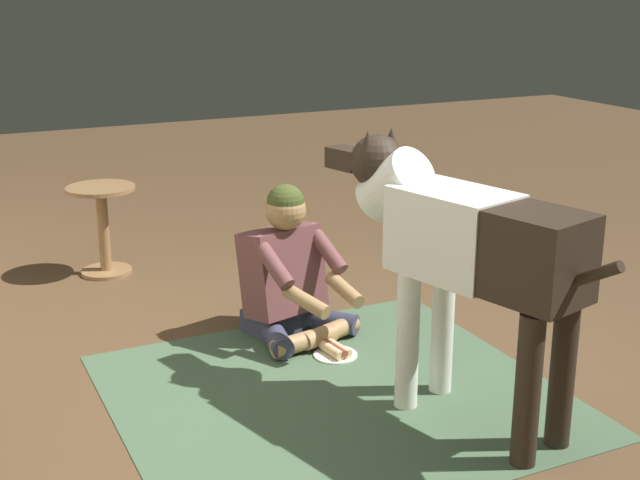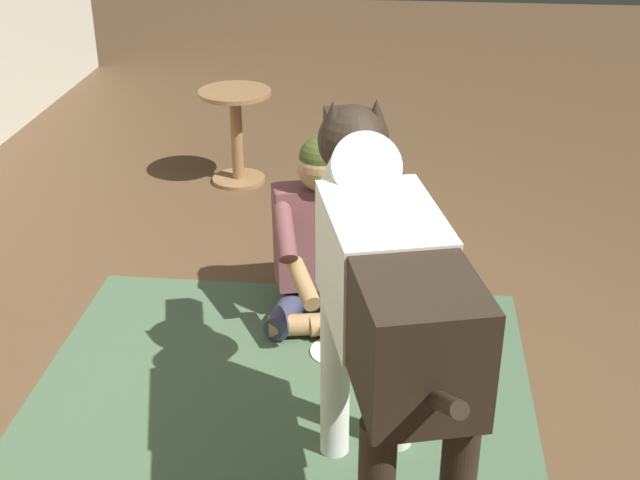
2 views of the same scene
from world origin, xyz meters
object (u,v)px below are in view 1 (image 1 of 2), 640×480
object	(u,v)px
person_sitting_on_floor	(289,275)
large_dog	(463,245)
hot_dog_on_plate	(335,351)
round_side_table	(103,222)

from	to	relation	value
person_sitting_on_floor	large_dog	xyz separation A→B (m)	(-1.10, -0.29, 0.43)
hot_dog_on_plate	round_side_table	xyz separation A→B (m)	(1.75, 0.74, 0.31)
person_sitting_on_floor	large_dog	world-z (taller)	large_dog
person_sitting_on_floor	round_side_table	size ratio (longest dim) A/B	1.43
hot_dog_on_plate	person_sitting_on_floor	bearing A→B (deg)	15.03
large_dog	hot_dog_on_plate	size ratio (longest dim) A/B	6.75
round_side_table	large_dog	bearing A→B (deg)	-159.29
hot_dog_on_plate	round_side_table	size ratio (longest dim) A/B	0.39
large_dog	round_side_table	distance (m)	2.71
hot_dog_on_plate	round_side_table	distance (m)	1.93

